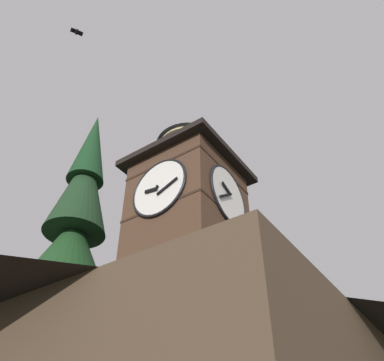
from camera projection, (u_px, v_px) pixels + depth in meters
The scene contains 3 objects.
clock_tower at pixel (188, 206), 15.27m from camera, with size 4.06×4.06×7.73m.
pine_tree_behind at pixel (59, 307), 15.83m from camera, with size 5.62×5.62×18.36m.
flying_bird_high at pixel (77, 32), 18.08m from camera, with size 0.57×0.44×0.16m.
Camera 1 is at (9.64, 5.80, 1.65)m, focal length 38.49 mm.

